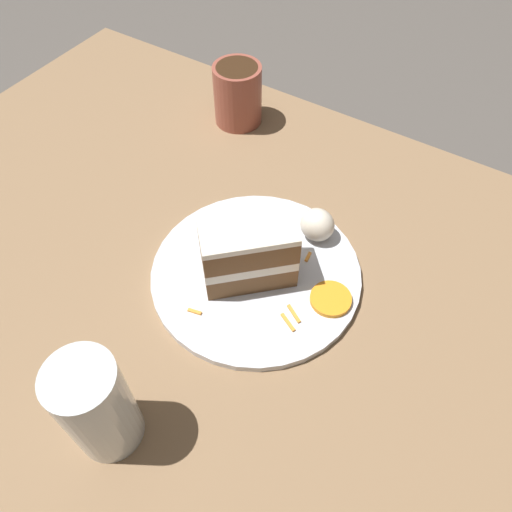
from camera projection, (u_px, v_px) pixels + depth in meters
The scene contains 9 objects.
ground_plane at pixel (248, 318), 0.64m from camera, with size 6.00×6.00×0.00m, color #4C4742.
dining_table at pixel (248, 312), 0.63m from camera, with size 1.23×0.82×0.03m, color #846647.
plate at pixel (256, 273), 0.64m from camera, with size 0.27×0.27×0.01m, color silver.
cake_slice at pixel (248, 251), 0.60m from camera, with size 0.13×0.12×0.09m.
cream_dollop at pixel (317, 225), 0.65m from camera, with size 0.05×0.04×0.05m, color silver.
orange_garnish at pixel (331, 299), 0.60m from camera, with size 0.05×0.05×0.01m, color orange.
carrot_shreds_scatter at pixel (276, 304), 0.60m from camera, with size 0.12×0.16×0.00m.
drinking_glass at pixel (99, 410), 0.48m from camera, with size 0.07×0.07×0.13m.
coffee_mug at pixel (238, 92), 0.80m from camera, with size 0.08×0.08×0.10m.
Camera 1 is at (-0.18, 0.27, 0.55)m, focal length 35.00 mm.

